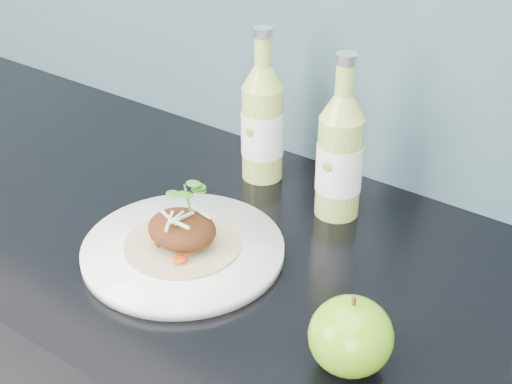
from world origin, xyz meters
TOP-DOWN VIEW (x-y plane):
  - dinner_plate at (-0.10, 1.64)m, footprint 0.35×0.35m
  - pork_taco at (-0.10, 1.64)m, footprint 0.16×0.16m
  - green_apple at (0.19, 1.58)m, footprint 0.11×0.11m
  - cider_bottle_left at (-0.14, 1.88)m, footprint 0.07×0.07m
  - cider_bottle_right at (0.01, 1.86)m, footprint 0.08×0.08m

SIDE VIEW (x-z plane):
  - dinner_plate at x=-0.10m, z-range 0.90..0.92m
  - green_apple at x=0.19m, z-range 0.90..0.99m
  - pork_taco at x=-0.10m, z-range 0.89..1.00m
  - cider_bottle_left at x=-0.14m, z-range 0.87..1.12m
  - cider_bottle_right at x=0.01m, z-range 0.87..1.12m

